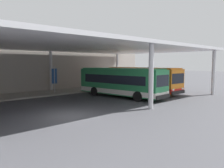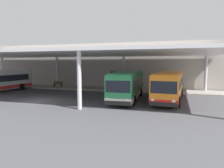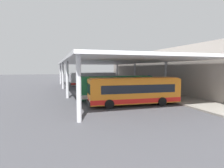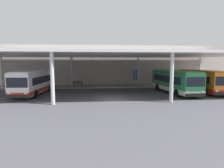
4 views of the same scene
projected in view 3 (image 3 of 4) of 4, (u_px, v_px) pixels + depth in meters
name	position (u px, v px, depth m)	size (l,w,h in m)	color
ground_plane	(79.00, 92.00, 33.09)	(200.00, 200.00, 0.00)	#47474C
platform_kerb	(140.00, 89.00, 36.61)	(42.00, 4.50, 0.18)	gray
station_building_facade	(155.00, 70.00, 37.27)	(48.00, 1.60, 7.60)	#ADA399
canopy_shelter	(109.00, 62.00, 34.29)	(40.00, 17.00, 5.55)	silver
bus_nearest_bay	(93.00, 79.00, 43.99)	(3.03, 10.63, 3.17)	white
bus_second_bay	(116.00, 87.00, 25.39)	(3.17, 10.66, 3.17)	#28844C
bus_middle_bay	(134.00, 91.00, 21.25)	(3.11, 10.65, 3.17)	orange
bench_waiting	(130.00, 84.00, 41.31)	(1.80, 0.45, 0.92)	brown
banner_sign	(149.00, 82.00, 31.29)	(0.70, 0.12, 3.20)	#B2B2B7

